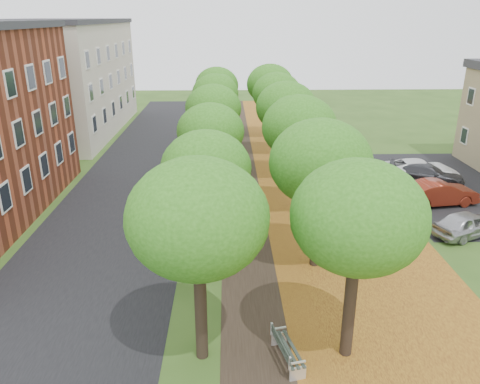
{
  "coord_description": "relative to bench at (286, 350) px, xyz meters",
  "views": [
    {
      "loc": [
        -1.3,
        -12.71,
        10.62
      ],
      "look_at": [
        -0.7,
        8.84,
        2.5
      ],
      "focal_mm": 35.0,
      "sensor_mm": 36.0,
      "label": 1
    }
  ],
  "objects": [
    {
      "name": "bench",
      "position": [
        0.0,
        0.0,
        0.0
      ],
      "size": [
        0.98,
        1.99,
        0.9
      ],
      "rotation": [
        0.0,
        0.0,
        1.8
      ],
      "color": "#252E29",
      "rests_on": "ground"
    },
    {
      "name": "building_cream",
      "position": [
        -17.55,
        33.36,
        4.74
      ],
      "size": [
        10.3,
        20.3,
        10.4
      ],
      "color": "beige",
      "rests_on": "ground"
    },
    {
      "name": "car_grey",
      "position": [
        11.48,
        17.02,
        0.23
      ],
      "size": [
        5.2,
        3.39,
        1.4
      ],
      "primitive_type": "imported",
      "rotation": [
        0.0,
        0.0,
        1.25
      ],
      "color": "#303135",
      "rests_on": "ground"
    },
    {
      "name": "tree_row_east",
      "position": [
        2.05,
        15.36,
        4.37
      ],
      "size": [
        3.98,
        33.98,
        6.57
      ],
      "color": "black",
      "rests_on": "ground"
    },
    {
      "name": "tree_row_west",
      "position": [
        -2.75,
        15.36,
        4.37
      ],
      "size": [
        3.98,
        33.98,
        6.57
      ],
      "color": "black",
      "rests_on": "ground"
    },
    {
      "name": "ground",
      "position": [
        -0.55,
        0.36,
        -0.47
      ],
      "size": [
        120.0,
        120.0,
        0.0
      ],
      "primitive_type": "plane",
      "color": "#2D4C19",
      "rests_on": "ground"
    },
    {
      "name": "parking_lot",
      "position": [
        12.95,
        16.36,
        -0.47
      ],
      "size": [
        9.0,
        16.0,
        0.01
      ],
      "primitive_type": "cube",
      "color": "black",
      "rests_on": "ground"
    },
    {
      "name": "street_asphalt",
      "position": [
        -8.05,
        15.36,
        -0.47
      ],
      "size": [
        8.0,
        70.0,
        0.01
      ],
      "primitive_type": "cube",
      "color": "black",
      "rests_on": "ground"
    },
    {
      "name": "car_white",
      "position": [
        11.36,
        17.8,
        0.26
      ],
      "size": [
        5.27,
        2.46,
        1.46
      ],
      "primitive_type": "imported",
      "rotation": [
        0.0,
        0.0,
        1.56
      ],
      "color": "white",
      "rests_on": "ground"
    },
    {
      "name": "footpath",
      "position": [
        -0.55,
        15.36,
        -0.47
      ],
      "size": [
        3.2,
        70.0,
        0.01
      ],
      "primitive_type": "cube",
      "color": "black",
      "rests_on": "ground"
    },
    {
      "name": "leaf_verge",
      "position": [
        4.45,
        15.36,
        -0.47
      ],
      "size": [
        7.5,
        70.0,
        0.01
      ],
      "primitive_type": "cube",
      "color": "#B27B20",
      "rests_on": "ground"
    },
    {
      "name": "car_red",
      "position": [
        10.78,
        13.37,
        0.27
      ],
      "size": [
        4.7,
        2.26,
        1.49
      ],
      "primitive_type": "imported",
      "rotation": [
        0.0,
        0.0,
        1.73
      ],
      "color": "maroon",
      "rests_on": "ground"
    },
    {
      "name": "car_silver",
      "position": [
        10.45,
        9.12,
        0.19
      ],
      "size": [
        4.19,
        2.98,
        1.32
      ],
      "primitive_type": "imported",
      "rotation": [
        0.0,
        0.0,
        1.98
      ],
      "color": "#AEAEB3",
      "rests_on": "ground"
    }
  ]
}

